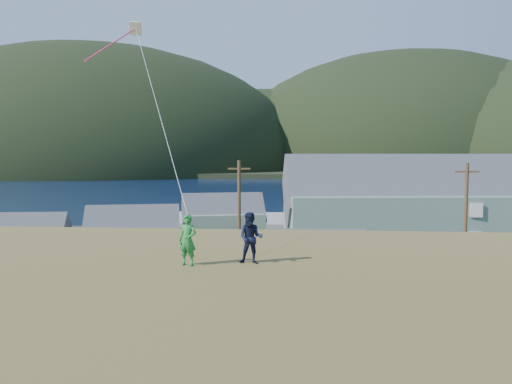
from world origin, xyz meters
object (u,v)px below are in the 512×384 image
kite_flyer_green (188,240)px  shed_palegreen_near (133,236)px  lodge (450,206)px  shed_teal (24,242)px  kite_flyer_navy (251,238)px  shed_palegreen_far (223,217)px  shed_white (324,260)px  wharf (242,220)px

kite_flyer_green → shed_palegreen_near: bearing=124.9°
lodge → shed_teal: lodge is taller
kite_flyer_green → kite_flyer_navy: kite_flyer_navy is taller
shed_palegreen_near → shed_palegreen_far: size_ratio=0.90×
shed_palegreen_far → kite_flyer_navy: kite_flyer_navy is taller
shed_palegreen_near → shed_white: bearing=-37.1°
shed_teal → kite_flyer_navy: kite_flyer_navy is taller
shed_teal → shed_palegreen_near: shed_palegreen_near is taller
wharf → shed_palegreen_far: (-0.84, -13.19, 2.14)m
wharf → shed_palegreen_near: bearing=-106.1°
shed_teal → lodge: bearing=5.9°
lodge → shed_white: (-14.42, -16.16, -2.73)m
wharf → lodge: bearing=-36.9°
shed_palegreen_far → kite_flyer_navy: (7.55, -45.93, 5.37)m
lodge → shed_palegreen_near: (-32.40, -8.28, -2.35)m
kite_flyer_green → shed_teal: bearing=140.1°
shed_white → shed_teal: bearing=167.3°
shed_teal → shed_white: size_ratio=1.20×
shed_teal → kite_flyer_navy: 38.35m
shed_white → kite_flyer_navy: kite_flyer_navy is taller
wharf → lodge: size_ratio=0.71×
lodge → shed_teal: size_ratio=4.42×
lodge → shed_teal: (-41.78, -11.07, -2.58)m
lodge → shed_white: 21.83m
kite_flyer_navy → shed_palegreen_near: bearing=119.2°
shed_teal → shed_palegreen_far: bearing=36.3°
shed_white → kite_flyer_navy: size_ratio=4.55×
kite_flyer_green → lodge: bearing=78.0°
lodge → shed_palegreen_far: bearing=161.7°
lodge → kite_flyer_green: bearing=-122.2°
shed_teal → shed_white: (27.36, -5.08, -0.15)m
shed_palegreen_near → shed_white: size_ratio=1.45×
lodge → kite_flyer_navy: bearing=-120.3°
shed_teal → shed_white: 27.83m
kite_flyer_green → kite_flyer_navy: 1.84m
lodge → shed_palegreen_near: lodge is taller
shed_palegreen_near → lodge: bearing=0.9°
lodge → shed_white: lodge is taller
shed_teal → kite_flyer_green: bearing=-62.6°
shed_palegreen_far → shed_teal: bearing=-149.5°
kite_flyer_navy → shed_teal: bearing=134.0°
wharf → shed_teal: shed_teal is taller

